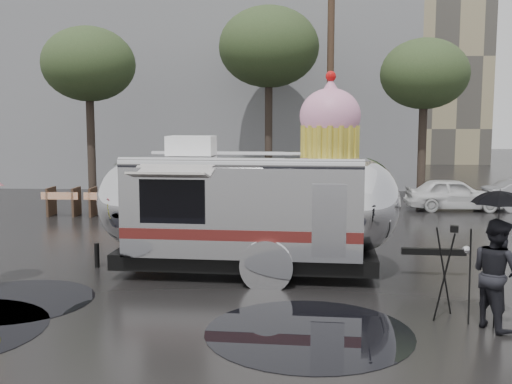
{
  "coord_description": "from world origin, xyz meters",
  "views": [
    {
      "loc": [
        0.8,
        -10.46,
        3.37
      ],
      "look_at": [
        0.12,
        2.52,
        1.79
      ],
      "focal_mm": 42.0,
      "sensor_mm": 36.0,
      "label": 1
    }
  ],
  "objects": [
    {
      "name": "tripod",
      "position": [
        3.58,
        -0.5,
        0.98
      ],
      "size": [
        0.64,
        0.65,
        1.62
      ],
      "rotation": [
        0.0,
        0.0,
        -0.24
      ],
      "color": "black",
      "rests_on": "ground"
    },
    {
      "name": "ground",
      "position": [
        0.0,
        0.0,
        0.0
      ],
      "size": [
        120.0,
        120.0,
        0.0
      ],
      "primitive_type": "plane",
      "color": "black",
      "rests_on": "ground"
    },
    {
      "name": "tree_right",
      "position": [
        6.0,
        13.0,
        5.06
      ],
      "size": [
        3.36,
        3.36,
        6.42
      ],
      "color": "#382D26",
      "rests_on": "ground"
    },
    {
      "name": "person_right",
      "position": [
        4.17,
        -0.87,
        0.9
      ],
      "size": [
        0.79,
        0.98,
        1.8
      ],
      "primitive_type": "imported",
      "rotation": [
        0.0,
        0.0,
        1.99
      ],
      "color": "black",
      "rests_on": "ground"
    },
    {
      "name": "tree_mid",
      "position": [
        0.0,
        15.0,
        6.34
      ],
      "size": [
        4.2,
        4.2,
        8.03
      ],
      "color": "#382D26",
      "rests_on": "ground"
    },
    {
      "name": "puddles",
      "position": [
        -2.66,
        -0.97,
        0.0
      ],
      "size": [
        9.31,
        4.78,
        0.01
      ],
      "color": "black",
      "rests_on": "ground"
    },
    {
      "name": "tree_left",
      "position": [
        -7.0,
        13.0,
        5.48
      ],
      "size": [
        3.64,
        3.64,
        6.95
      ],
      "color": "#382D26",
      "rests_on": "ground"
    },
    {
      "name": "airstream_trailer",
      "position": [
        0.02,
        2.5,
        1.57
      ],
      "size": [
        8.3,
        3.3,
        4.47
      ],
      "rotation": [
        0.0,
        0.0,
        -0.06
      ],
      "color": "silver",
      "rests_on": "ground"
    },
    {
      "name": "utility_pole",
      "position": [
        2.5,
        14.0,
        4.62
      ],
      "size": [
        1.6,
        0.28,
        9.0
      ],
      "color": "#473323",
      "rests_on": "ground"
    },
    {
      "name": "grey_building",
      "position": [
        -4.0,
        24.0,
        6.5
      ],
      "size": [
        22.0,
        12.0,
        13.0
      ],
      "primitive_type": "cube",
      "color": "slate",
      "rests_on": "ground"
    },
    {
      "name": "umbrella_black",
      "position": [
        4.17,
        -0.87,
        1.91
      ],
      "size": [
        1.07,
        1.07,
        2.28
      ],
      "color": "black",
      "rests_on": "ground"
    },
    {
      "name": "barricade_row",
      "position": [
        -5.55,
        9.96,
        0.52
      ],
      "size": [
        4.3,
        0.8,
        1.0
      ],
      "color": "#473323",
      "rests_on": "ground"
    }
  ]
}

